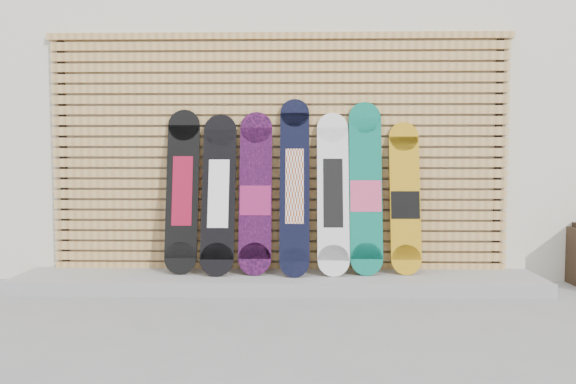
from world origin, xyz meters
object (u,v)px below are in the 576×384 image
snowboard_5 (366,189)px  snowboard_2 (256,194)px  snowboard_6 (405,199)px  snowboard_1 (219,194)px  snowboard_0 (182,191)px  snowboard_3 (295,186)px  snowboard_4 (333,193)px

snowboard_5 → snowboard_2: bearing=-179.4°
snowboard_2 → snowboard_6: (1.34, 0.03, -0.05)m
snowboard_1 → snowboard_0: bearing=173.4°
snowboard_5 → snowboard_6: 0.37m
snowboard_6 → snowboard_1: bearing=-178.3°
snowboard_3 → snowboard_0: bearing=177.2°
snowboard_0 → snowboard_5: bearing=-0.2°
snowboard_0 → snowboard_4: (1.35, -0.03, -0.02)m
snowboard_2 → snowboard_4: bearing=-1.1°
snowboard_1 → snowboard_2: size_ratio=0.99×
snowboard_1 → snowboard_6: 1.67m
snowboard_2 → snowboard_3: 0.36m
snowboard_6 → snowboard_3: bearing=-176.6°
snowboard_1 → snowboard_3: (0.68, -0.01, 0.07)m
snowboard_1 → snowboard_5: snowboard_5 is taller
snowboard_1 → snowboard_5: (1.31, 0.03, 0.04)m
snowboard_5 → snowboard_1: bearing=-178.6°
snowboard_0 → snowboard_1: size_ratio=1.03×
snowboard_1 → snowboard_6: snowboard_1 is taller
snowboard_0 → snowboard_6: 2.00m
snowboard_2 → snowboard_1: bearing=-176.1°
snowboard_4 → snowboard_0: bearing=178.8°
snowboard_5 → snowboard_6: bearing=2.7°
snowboard_0 → snowboard_3: snowboard_3 is taller
snowboard_4 → snowboard_5: snowboard_5 is taller
snowboard_0 → snowboard_1: bearing=-6.6°
snowboard_0 → snowboard_4: 1.35m
snowboard_0 → snowboard_6: bearing=0.3°
snowboard_2 → snowboard_4: (0.69, -0.01, 0.01)m
snowboard_2 → snowboard_6: snowboard_2 is taller
snowboard_0 → snowboard_6: (2.00, 0.01, -0.07)m
snowboard_1 → snowboard_5: 1.32m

